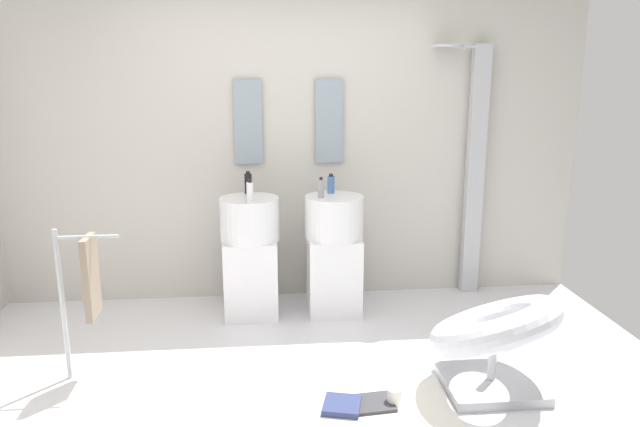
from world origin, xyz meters
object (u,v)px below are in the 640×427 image
Objects in this scene: lounge_chair at (494,334)px; soap_bottle_black at (248,183)px; pedestal_sink_left at (251,254)px; shower_column at (474,167)px; soap_bottle_white at (250,192)px; coffee_mug at (394,396)px; magazine_navy at (342,405)px; soap_bottle_grey at (321,188)px; towel_rack at (86,281)px; magazine_charcoal at (371,403)px; pedestal_sink_right at (334,252)px; soap_bottle_blue at (331,184)px.

soap_bottle_black reaches higher than lounge_chair.
shower_column reaches higher than pedestal_sink_left.
shower_column is (1.83, 0.33, 0.59)m from pedestal_sink_left.
shower_column reaches higher than soap_bottle_white.
soap_bottle_white is (0.01, -0.15, 0.51)m from pedestal_sink_left.
coffee_mug is (-1.01, -1.71, -1.02)m from shower_column.
magazine_navy is 1.67m from soap_bottle_grey.
shower_column is 3.07m from towel_rack.
magazine_charcoal is (0.69, -1.38, -0.47)m from pedestal_sink_left.
magazine_charcoal is at bearing -170.14° from lounge_chair.
pedestal_sink_right reaches higher than coffee_mug.
coffee_mug is (0.82, -1.38, -0.43)m from pedestal_sink_left.
pedestal_sink_left is at bearing 110.61° from magazine_charcoal.
coffee_mug is at bearing -82.45° from pedestal_sink_right.
lounge_chair is at bearing -44.45° from soap_bottle_black.
magazine_navy is 1.80m from soap_bottle_blue.
shower_column is 1.88m from soap_bottle_white.
magazine_charcoal is at bearing -61.38° from soap_bottle_white.
coffee_mug is 0.62× the size of soap_bottle_blue.
magazine_charcoal is (0.05, -1.38, -0.47)m from pedestal_sink_right.
pedestal_sink_right is at bearing 86.20° from magazine_charcoal.
lounge_chair is at bearing -37.90° from soap_bottle_white.
soap_bottle_white is (-1.42, 1.11, 0.65)m from lounge_chair.
magazine_charcoal is at bearing -123.69° from shower_column.
soap_bottle_white reaches higher than pedestal_sink_right.
soap_bottle_black is at bearing 122.99° from magazine_navy.
soap_bottle_blue is (-0.06, 1.50, 0.97)m from magazine_charcoal.
pedestal_sink_right is 0.52m from soap_bottle_blue.
towel_rack is at bearing 164.50° from coffee_mug.
lounge_chair is at bearing 12.01° from coffee_mug.
pedestal_sink_right is 5.01× the size of magazine_navy.
pedestal_sink_left is 1.61m from magazine_charcoal.
soap_bottle_blue reaches higher than pedestal_sink_left.
shower_column is at bearing 23.70° from towel_rack.
coffee_mug is at bearing -5.87° from magazine_charcoal.
pedestal_sink_right reaches higher than towel_rack.
soap_bottle_black is at bearing 93.76° from soap_bottle_white.
coffee_mug is at bearing -167.99° from lounge_chair.
shower_column is 8.05× the size of magazine_charcoal.
soap_bottle_grey reaches higher than magazine_navy.
shower_column reaches higher than soap_bottle_blue.
towel_rack is 5.81× the size of soap_bottle_white.
coffee_mug is 0.54× the size of soap_bottle_black.
soap_bottle_blue is at bearing 96.26° from pedestal_sink_right.
shower_column reaches higher than lounge_chair.
shower_column is 1.35m from soap_bottle_grey.
magazine_navy is at bearing -71.30° from soap_bottle_black.
lounge_chair is at bearing -8.62° from towel_rack.
lounge_chair is 7.28× the size of soap_bottle_blue.
magazine_charcoal is at bearing -65.77° from soap_bottle_black.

